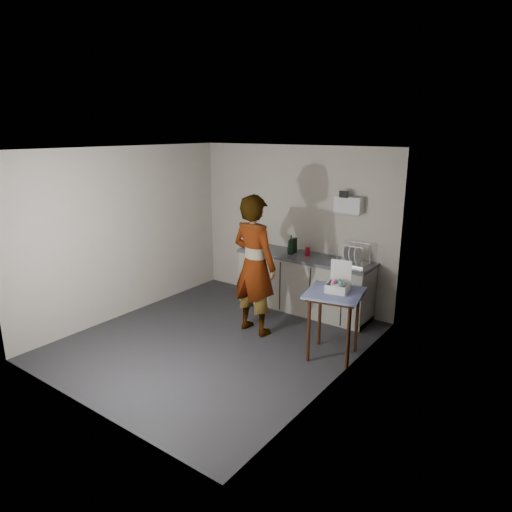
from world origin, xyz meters
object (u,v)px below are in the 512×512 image
Objects in this scene: standing_man at (254,265)px; dark_bottle at (295,245)px; soap_bottle at (291,245)px; kitchen_counter at (304,285)px; soda_can at (307,252)px; dish_rack at (353,259)px; paper_towel at (256,240)px; bakery_box at (338,285)px; side_table at (334,300)px.

standing_man reaches higher than dark_bottle.
standing_man is 6.54× the size of soap_bottle.
dark_bottle is at bearing -80.53° from standing_man.
standing_man is at bearing -86.32° from soap_bottle.
kitchen_counter is 0.55m from soda_can.
soap_bottle is 0.69× the size of dish_rack.
soda_can is (0.27, 0.06, -0.08)m from soap_bottle.
paper_towel reaches higher than kitchen_counter.
dark_bottle is 1.78m from bakery_box.
soap_bottle is at bearing 1.99° from paper_towel.
bakery_box is at bearing -38.24° from soap_bottle.
kitchen_counter is 0.68m from soap_bottle.
kitchen_counter is 1.62m from side_table.
side_table is 1.76m from soap_bottle.
dark_bottle is 1.03m from dish_rack.
bakery_box reaches higher than dark_bottle.
kitchen_counter is at bearing 121.36° from side_table.
dish_rack reaches higher than dark_bottle.
kitchen_counter is at bearing -177.64° from dish_rack.
dark_bottle is (-0.06, 1.20, 0.03)m from standing_man.
bakery_box is (1.08, -1.12, -0.02)m from soda_can.
paper_towel is (-0.68, -0.13, 0.01)m from dark_bottle.
bakery_box reaches higher than kitchen_counter.
kitchen_counter is 1.27m from standing_man.
bakery_box reaches higher than dish_rack.
paper_towel is at bearing 139.16° from side_table.
paper_towel is at bearing -176.83° from dish_rack.
soap_bottle is at bearing -170.79° from kitchen_counter.
paper_towel is 1.71m from dish_rack.
dark_bottle is at bearing 128.04° from bakery_box.
soap_bottle reaches higher than paper_towel.
soda_can is 1.56m from bakery_box.
kitchen_counter is at bearing -17.58° from dark_bottle.
soap_bottle is 2.21× the size of soda_can.
dish_rack is (0.96, 1.16, -0.02)m from standing_man.
kitchen_counter reaches higher than side_table.
paper_towel is 0.73× the size of bakery_box.
paper_towel is at bearing -48.60° from standing_man.
soda_can is at bearing 123.11° from bakery_box.
dish_rack is at bearing 0.91° from soda_can.
dish_rack reaches higher than side_table.
side_table is 3.59× the size of dark_bottle.
bakery_box is at bearing -172.62° from standing_man.
side_table is 2.30m from paper_towel.
side_table is 1.24m from dish_rack.
paper_towel reaches higher than soda_can.
dish_rack reaches higher than paper_towel.
kitchen_counter is 5.98× the size of bakery_box.
standing_man reaches higher than bakery_box.
dish_rack is (0.80, 0.03, 0.55)m from kitchen_counter.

